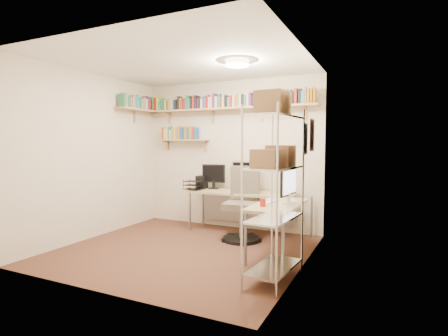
# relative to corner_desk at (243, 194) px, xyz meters

# --- Properties ---
(ground) EXTENTS (3.20, 3.20, 0.00)m
(ground) POSITION_rel_corner_desk_xyz_m (-0.48, -0.96, -0.66)
(ground) COLOR #42281C
(ground) RESTS_ON ground
(room_shell) EXTENTS (3.24, 3.04, 2.52)m
(room_shell) POSITION_rel_corner_desk_xyz_m (-0.47, -0.96, 0.89)
(room_shell) COLOR beige
(room_shell) RESTS_ON ground
(wall_shelves) EXTENTS (3.12, 1.09, 0.79)m
(wall_shelves) POSITION_rel_corner_desk_xyz_m (-0.88, 0.34, 1.36)
(wall_shelves) COLOR tan
(wall_shelves) RESTS_ON ground
(corner_desk) EXTENTS (2.06, 1.70, 1.16)m
(corner_desk) POSITION_rel_corner_desk_xyz_m (0.00, 0.00, 0.00)
(corner_desk) COLOR tan
(corner_desk) RESTS_ON ground
(office_chair) EXTENTS (0.58, 0.58, 1.10)m
(office_chair) POSITION_rel_corner_desk_xyz_m (0.05, -0.15, -0.20)
(office_chair) COLOR black
(office_chair) RESTS_ON ground
(wire_rack) EXTENTS (0.45, 0.81, 1.96)m
(wire_rack) POSITION_rel_corner_desk_xyz_m (0.94, -1.48, 0.67)
(wire_rack) COLOR silver
(wire_rack) RESTS_ON ground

